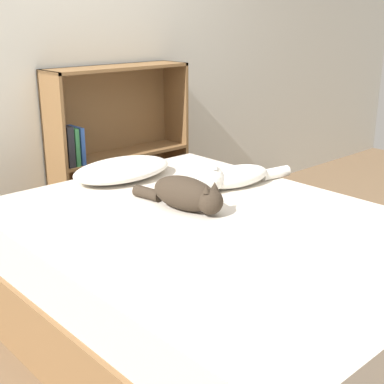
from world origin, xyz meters
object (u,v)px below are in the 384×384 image
pillow (122,169)px  bed (214,282)px  cat_dark (187,194)px  cat_light (231,177)px  bookshelf (113,152)px

pillow → bed: bearing=-95.4°
pillow → cat_dark: (-0.07, -0.61, 0.02)m
pillow → cat_light: cat_light is taller
cat_light → cat_dark: bearing=22.3°
pillow → cat_light: size_ratio=0.96×
bed → pillow: bearing=84.6°
bookshelf → cat_dark: bearing=-108.4°
bed → pillow: pillow is taller
cat_dark → cat_light: bearing=94.4°
bed → cat_dark: bearing=87.6°
pillow → cat_dark: size_ratio=1.13×
bookshelf → bed: bearing=-106.2°
bed → bookshelf: (0.39, 1.35, 0.29)m
bed → bookshelf: size_ratio=1.77×
bed → cat_light: 0.61m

